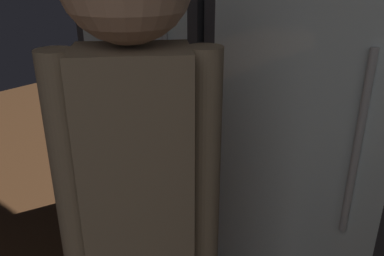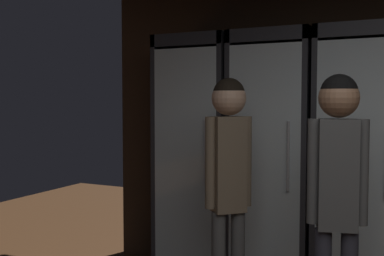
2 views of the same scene
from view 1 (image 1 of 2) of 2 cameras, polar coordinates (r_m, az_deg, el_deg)
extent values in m
cube|color=#2B2B30|center=(1.94, 3.52, 6.81)|extent=(0.62, 0.04, 2.06)
cube|color=#2B2B30|center=(1.94, -8.17, 6.61)|extent=(0.04, 0.56, 2.06)
cube|color=#2B2B30|center=(1.58, 6.52, 2.91)|extent=(0.04, 0.56, 2.06)
cube|color=white|center=(1.92, 2.99, 6.62)|extent=(0.54, 0.02, 1.82)
cube|color=silver|center=(1.56, -8.11, 2.57)|extent=(0.54, 0.02, 1.82)
cylinder|color=#B2B2B7|center=(1.38, -3.76, 4.64)|extent=(0.02, 0.02, 0.50)
cylinder|color=brown|center=(2.23, -4.59, -13.63)|extent=(0.06, 0.06, 0.24)
cylinder|color=brown|center=(2.14, -4.72, -10.28)|extent=(0.02, 0.02, 0.08)
cylinder|color=#2D2D33|center=(2.24, -4.56, -14.24)|extent=(0.07, 0.07, 0.07)
cylinder|color=brown|center=(2.12, -1.58, -16.36)|extent=(0.06, 0.06, 0.20)
cylinder|color=brown|center=(2.03, -1.62, -13.23)|extent=(0.02, 0.02, 0.08)
cylinder|color=white|center=(2.12, -1.58, -16.35)|extent=(0.07, 0.07, 0.05)
cylinder|color=#194723|center=(2.06, 2.90, -17.68)|extent=(0.07, 0.07, 0.20)
cylinder|color=#194723|center=(1.97, 2.99, -14.45)|extent=(0.03, 0.03, 0.09)
cube|color=silver|center=(1.93, -1.42, -8.06)|extent=(0.52, 0.48, 0.02)
cylinder|color=#9EAD99|center=(1.99, -5.57, -3.71)|extent=(0.07, 0.07, 0.20)
cylinder|color=#9EAD99|center=(1.93, -5.74, 0.28)|extent=(0.03, 0.03, 0.10)
cylinder|color=beige|center=(1.99, -5.57, -3.80)|extent=(0.08, 0.08, 0.06)
cylinder|color=black|center=(1.86, -2.19, -5.22)|extent=(0.07, 0.07, 0.22)
cylinder|color=black|center=(1.80, -2.26, -0.97)|extent=(0.02, 0.02, 0.09)
cylinder|color=tan|center=(1.87, -2.18, -5.84)|extent=(0.07, 0.07, 0.06)
cylinder|color=gray|center=(1.74, 2.13, -7.28)|extent=(0.07, 0.07, 0.22)
cylinder|color=gray|center=(1.67, 2.21, -2.76)|extent=(0.02, 0.02, 0.08)
cylinder|color=#2D2D33|center=(1.76, 2.12, -8.19)|extent=(0.07, 0.07, 0.06)
cube|color=silver|center=(1.74, -1.56, 4.83)|extent=(0.52, 0.48, 0.02)
cylinder|color=black|center=(1.79, -4.95, 8.82)|extent=(0.08, 0.08, 0.20)
cylinder|color=black|center=(1.77, -5.09, 12.89)|extent=(0.03, 0.03, 0.06)
cylinder|color=white|center=(1.80, -4.94, 8.56)|extent=(0.08, 0.08, 0.06)
cylinder|color=#194723|center=(1.65, 2.48, 8.00)|extent=(0.07, 0.07, 0.22)
cylinder|color=#194723|center=(1.61, 2.57, 13.12)|extent=(0.02, 0.02, 0.08)
cylinder|color=beige|center=(1.65, 2.48, 8.02)|extent=(0.08, 0.08, 0.08)
cube|color=#2B2B30|center=(1.66, 21.99, 2.43)|extent=(0.62, 0.04, 2.06)
cube|color=#2B2B30|center=(1.54, 8.60, 2.36)|extent=(0.04, 0.56, 2.06)
cube|color=white|center=(1.64, 21.65, 2.15)|extent=(0.54, 0.02, 1.82)
cube|color=silver|center=(1.20, 13.78, -4.28)|extent=(0.54, 0.02, 1.82)
cylinder|color=#B2B2B7|center=(1.08, 22.61, -2.54)|extent=(0.02, 0.02, 0.50)
cube|color=silver|center=(1.66, 16.60, -15.07)|extent=(0.52, 0.48, 0.02)
cylinder|color=black|center=(1.62, 10.15, -10.68)|extent=(0.07, 0.07, 0.20)
cylinder|color=black|center=(1.55, 10.50, -6.43)|extent=(0.02, 0.02, 0.07)
cylinder|color=tan|center=(1.63, 10.12, -11.06)|extent=(0.07, 0.07, 0.06)
cylinder|color=#194723|center=(1.64, 15.80, -10.64)|extent=(0.07, 0.07, 0.20)
cylinder|color=#194723|center=(1.58, 16.32, -6.51)|extent=(0.03, 0.03, 0.07)
cylinder|color=white|center=(1.66, 15.72, -11.26)|extent=(0.07, 0.07, 0.08)
cylinder|color=#336B38|center=(1.58, 19.34, -12.37)|extent=(0.06, 0.06, 0.22)
cylinder|color=#336B38|center=(1.50, 20.08, -7.69)|extent=(0.02, 0.02, 0.08)
cylinder|color=beige|center=(1.59, 19.24, -13.01)|extent=(0.07, 0.07, 0.06)
cylinder|color=#194723|center=(1.52, 23.43, -14.45)|extent=(0.07, 0.07, 0.22)
cylinder|color=#194723|center=(1.43, 24.41, -9.43)|extent=(0.03, 0.03, 0.09)
cylinder|color=#B2332D|center=(1.51, 23.45, -14.39)|extent=(0.08, 0.08, 0.07)
cube|color=silver|center=(1.43, 18.61, -0.50)|extent=(0.52, 0.48, 0.02)
cylinder|color=gray|center=(1.48, 13.04, 6.13)|extent=(0.06, 0.06, 0.24)
cylinder|color=gray|center=(1.44, 13.63, 12.48)|extent=(0.02, 0.02, 0.10)
cylinder|color=#2D2D33|center=(1.48, 13.00, 5.74)|extent=(0.07, 0.07, 0.07)
cylinder|color=brown|center=(1.37, 18.83, 3.01)|extent=(0.07, 0.07, 0.19)
cylinder|color=brown|center=(1.33, 19.61, 8.83)|extent=(0.03, 0.03, 0.10)
cylinder|color=tan|center=(1.37, 18.78, 2.62)|extent=(0.08, 0.08, 0.05)
cylinder|color=#9EAD99|center=(1.34, 25.70, 2.20)|extent=(0.08, 0.08, 0.22)
cylinder|color=#2D2D33|center=(1.35, 25.53, 1.27)|extent=(0.08, 0.08, 0.07)
cube|color=#72604C|center=(0.80, -7.54, -10.66)|extent=(0.24, 0.24, 0.61)
cylinder|color=#72604C|center=(0.81, -16.69, -9.90)|extent=(0.07, 0.07, 0.58)
cylinder|color=#72604C|center=(0.80, 1.62, -9.32)|extent=(0.07, 0.07, 0.58)
camera|label=2|loc=(2.46, -153.67, -21.24)|focal=44.65mm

